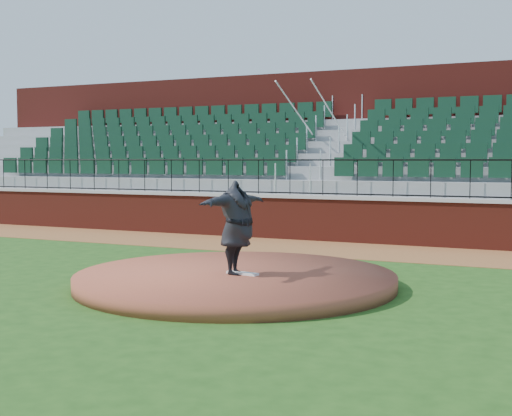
# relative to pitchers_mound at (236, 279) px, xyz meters

# --- Properties ---
(ground) EXTENTS (90.00, 90.00, 0.00)m
(ground) POSITION_rel_pitchers_mound_xyz_m (-0.47, 0.37, -0.12)
(ground) COLOR #204915
(ground) RESTS_ON ground
(warning_track) EXTENTS (34.00, 3.20, 0.01)m
(warning_track) POSITION_rel_pitchers_mound_xyz_m (-0.47, 5.77, -0.12)
(warning_track) COLOR brown
(warning_track) RESTS_ON ground
(field_wall) EXTENTS (34.00, 0.35, 1.20)m
(field_wall) POSITION_rel_pitchers_mound_xyz_m (-0.47, 7.37, 0.47)
(field_wall) COLOR maroon
(field_wall) RESTS_ON ground
(wall_cap) EXTENTS (34.00, 0.45, 0.10)m
(wall_cap) POSITION_rel_pitchers_mound_xyz_m (-0.47, 7.37, 1.12)
(wall_cap) COLOR #B7B7B7
(wall_cap) RESTS_ON field_wall
(wall_railing) EXTENTS (34.00, 0.05, 1.00)m
(wall_railing) POSITION_rel_pitchers_mound_xyz_m (-0.47, 7.37, 1.67)
(wall_railing) COLOR black
(wall_railing) RESTS_ON wall_cap
(seating_stands) EXTENTS (34.00, 5.10, 4.60)m
(seating_stands) POSITION_rel_pitchers_mound_xyz_m (-0.47, 10.09, 2.18)
(seating_stands) COLOR gray
(seating_stands) RESTS_ON ground
(concourse_wall) EXTENTS (34.00, 0.50, 5.50)m
(concourse_wall) POSITION_rel_pitchers_mound_xyz_m (-0.47, 12.89, 2.62)
(concourse_wall) COLOR maroon
(concourse_wall) RESTS_ON ground
(pitchers_mound) EXTENTS (5.82, 5.82, 0.25)m
(pitchers_mound) POSITION_rel_pitchers_mound_xyz_m (0.00, 0.00, 0.00)
(pitchers_mound) COLOR brown
(pitchers_mound) RESTS_ON ground
(pitching_rubber) EXTENTS (0.63, 0.25, 0.04)m
(pitching_rubber) POSITION_rel_pitchers_mound_xyz_m (0.20, -0.11, 0.15)
(pitching_rubber) COLOR white
(pitching_rubber) RESTS_ON pitchers_mound
(pitcher) EXTENTS (0.69, 2.11, 1.69)m
(pitcher) POSITION_rel_pitchers_mound_xyz_m (0.12, -0.18, 0.97)
(pitcher) COLOR black
(pitcher) RESTS_ON pitchers_mound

